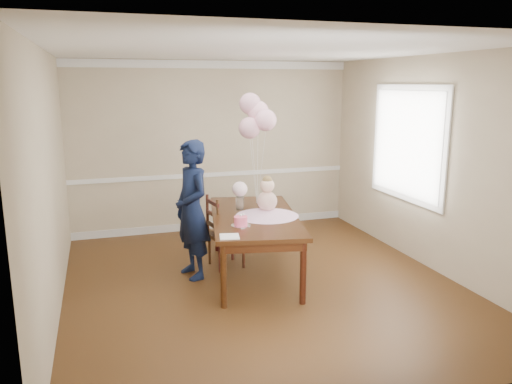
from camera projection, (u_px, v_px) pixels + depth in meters
The scene contains 48 objects.
floor at pixel (262, 284), 5.94m from camera, with size 4.50×5.00×0.00m, color #351E0D.
ceiling at pixel (263, 50), 5.36m from camera, with size 4.50×5.00×0.02m, color white.
wall_back at pixel (214, 147), 7.98m from camera, with size 4.50×0.02×2.70m, color tan.
wall_front at pixel (381, 236), 3.32m from camera, with size 4.50×0.02×2.70m, color tan.
wall_left at pixel (50, 185), 4.99m from camera, with size 0.02×5.00×2.70m, color tan.
wall_right at pixel (431, 164), 6.32m from camera, with size 0.02×5.00×2.70m, color tan.
chair_rail_trim at pixel (214, 175), 8.07m from camera, with size 4.50×0.02×0.07m, color white.
crown_molding at pixel (212, 64), 7.70m from camera, with size 4.50×0.02×0.12m, color silver.
baseboard_trim at pixel (215, 224), 8.25m from camera, with size 4.50×0.02×0.12m, color silver.
window_frame at pixel (408, 143), 6.73m from camera, with size 0.02×1.66×1.56m, color silver.
window_blinds at pixel (406, 144), 6.73m from camera, with size 0.01×1.50×1.40m, color silver.
dining_table_top at pixel (254, 217), 6.13m from camera, with size 1.02×2.03×0.05m, color black.
table_apron at pixel (254, 223), 6.15m from camera, with size 0.92×1.93×0.10m, color black.
table_leg_fl at pixel (224, 276), 5.26m from camera, with size 0.07×0.07×0.71m, color black.
table_leg_fr at pixel (303, 273), 5.35m from camera, with size 0.07×0.07×0.71m, color black.
table_leg_bl at pixel (217, 227), 7.08m from camera, with size 0.07×0.07×0.71m, color black.
table_leg_br at pixel (277, 225), 7.17m from camera, with size 0.07×0.07×0.71m, color black.
baby_skirt at pixel (267, 212), 6.08m from camera, with size 0.77×0.77×0.10m, color #E1A6CB.
baby_torso at pixel (267, 201), 6.06m from camera, with size 0.24×0.24×0.24m, color pink.
baby_head at pixel (267, 186), 6.01m from camera, with size 0.17×0.17×0.17m, color beige.
baby_hair at pixel (267, 181), 6.00m from camera, with size 0.12×0.12×0.12m, color olive.
cake_platter at pixel (241, 225), 5.66m from camera, with size 0.22×0.22×0.01m, color silver.
birthday_cake at pixel (241, 221), 5.65m from camera, with size 0.15×0.15×0.10m, color #FB4F76.
cake_flower_a at pixel (241, 215), 5.63m from camera, with size 0.03×0.03×0.03m, color white.
cake_flower_b at pixel (243, 215), 5.66m from camera, with size 0.03×0.03×0.03m, color silver.
rose_vase_near at pixel (240, 203), 6.39m from camera, with size 0.10×0.10×0.16m, color white.
roses_near at pixel (240, 189), 6.35m from camera, with size 0.19×0.19×0.19m, color #FFD5DA.
napkin at pixel (229, 236), 5.25m from camera, with size 0.20×0.20×0.01m, color white.
balloon_weight at pixel (257, 203), 6.68m from camera, with size 0.04×0.04×0.02m, color silver.
balloon_a at pixel (250, 128), 6.45m from camera, with size 0.28×0.28×0.28m, color #E5A2B4.
balloon_b at pixel (266, 120), 6.40m from camera, with size 0.28×0.28×0.28m, color #FFB4CD.
balloon_c at pixel (258, 112), 6.52m from camera, with size 0.28×0.28×0.28m, color #FFB4C9.
balloon_d at pixel (250, 104), 6.51m from camera, with size 0.28×0.28×0.28m, color #E19FB6.
balloon_ribbon_a at pixel (254, 172), 6.58m from camera, with size 0.00×0.00×0.85m, color white.
balloon_ribbon_b at pixel (261, 168), 6.56m from camera, with size 0.00×0.00×0.96m, color silver.
balloon_ribbon_c at pixel (258, 164), 6.62m from camera, with size 0.00×0.00×1.06m, color white.
balloon_ribbon_d at pixel (254, 160), 6.61m from camera, with size 0.00×0.00×1.16m, color white.
dining_chair_seat at pixel (226, 235), 6.46m from camera, with size 0.41×0.41×0.05m, color #381E0F.
chair_leg_fl at pixel (220, 257), 6.29m from camera, with size 0.04×0.04×0.40m, color #3D1310.
chair_leg_fr at pixel (244, 253), 6.44m from camera, with size 0.04×0.04×0.40m, color #38180F.
chair_leg_bl at pixel (210, 250), 6.58m from camera, with size 0.04×0.04×0.40m, color #321A0D.
chair_leg_br at pixel (232, 246), 6.73m from camera, with size 0.04×0.04×0.40m, color #36120E.
chair_back_post_l at pixel (218, 220), 6.18m from camera, with size 0.04×0.04×0.52m, color #361F0E.
chair_back_post_r at pixel (208, 214), 6.46m from camera, with size 0.04×0.04×0.52m, color #3A1810.
chair_slat_low at pixel (213, 225), 6.34m from camera, with size 0.03×0.37×0.05m, color black.
chair_slat_mid at pixel (213, 214), 6.31m from camera, with size 0.03×0.37×0.05m, color #3C1810.
chair_slat_top at pixel (212, 203), 6.28m from camera, with size 0.03×0.37×0.05m, color #37130F.
woman at pixel (192, 210), 6.04m from camera, with size 0.62×0.41×1.70m, color black.
Camera 1 is at (-1.76, -5.28, 2.35)m, focal length 35.00 mm.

